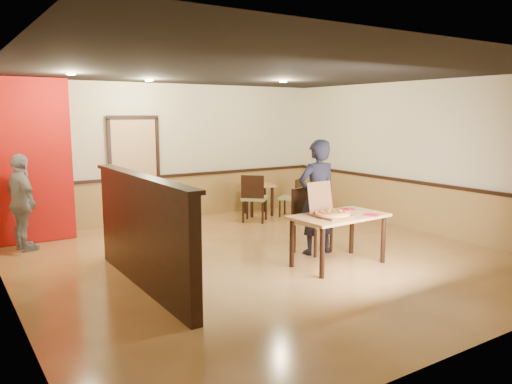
{
  "coord_description": "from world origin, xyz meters",
  "views": [
    {
      "loc": [
        -4.14,
        -6.1,
        2.19
      ],
      "look_at": [
        -0.17,
        0.0,
        1.05
      ],
      "focal_mm": 35.0,
      "sensor_mm": 36.0,
      "label": 1
    }
  ],
  "objects_px": {
    "main_table": "(339,222)",
    "diner": "(317,197)",
    "diner_chair": "(309,217)",
    "side_chair_left": "(254,196)",
    "passerby": "(22,203)",
    "condiment": "(262,181)",
    "pizza_box": "(330,212)",
    "side_chair_right": "(293,196)",
    "side_table": "(258,192)"
  },
  "relations": [
    {
      "from": "main_table",
      "to": "diner",
      "type": "relative_size",
      "value": 0.79
    },
    {
      "from": "diner_chair",
      "to": "side_chair_left",
      "type": "xyz_separation_m",
      "value": [
        0.45,
        2.33,
        -0.02
      ]
    },
    {
      "from": "passerby",
      "to": "condiment",
      "type": "relative_size",
      "value": 9.83
    },
    {
      "from": "diner",
      "to": "pizza_box",
      "type": "xyz_separation_m",
      "value": [
        -0.3,
        -0.65,
        -0.1
      ]
    },
    {
      "from": "side_chair_right",
      "to": "main_table",
      "type": "bearing_deg",
      "value": 28.09
    },
    {
      "from": "diner",
      "to": "condiment",
      "type": "height_order",
      "value": "diner"
    },
    {
      "from": "side_chair_right",
      "to": "pizza_box",
      "type": "xyz_separation_m",
      "value": [
        -1.72,
        -3.13,
        0.35
      ]
    },
    {
      "from": "diner",
      "to": "pizza_box",
      "type": "height_order",
      "value": "diner"
    },
    {
      "from": "diner_chair",
      "to": "side_chair_right",
      "type": "xyz_separation_m",
      "value": [
        1.44,
        2.33,
        -0.11
      ]
    },
    {
      "from": "main_table",
      "to": "diner",
      "type": "height_order",
      "value": "diner"
    },
    {
      "from": "side_chair_right",
      "to": "diner",
      "type": "relative_size",
      "value": 0.46
    },
    {
      "from": "diner_chair",
      "to": "passerby",
      "type": "xyz_separation_m",
      "value": [
        -3.82,
        2.56,
        0.23
      ]
    },
    {
      "from": "side_chair_left",
      "to": "pizza_box",
      "type": "distance_m",
      "value": 3.22
    },
    {
      "from": "side_chair_left",
      "to": "pizza_box",
      "type": "xyz_separation_m",
      "value": [
        -0.73,
        -3.13,
        0.27
      ]
    },
    {
      "from": "side_chair_right",
      "to": "pizza_box",
      "type": "relative_size",
      "value": 1.52
    },
    {
      "from": "diner_chair",
      "to": "passerby",
      "type": "bearing_deg",
      "value": 133.27
    },
    {
      "from": "main_table",
      "to": "condiment",
      "type": "bearing_deg",
      "value": 70.52
    },
    {
      "from": "main_table",
      "to": "side_chair_right",
      "type": "xyz_separation_m",
      "value": [
        1.54,
        3.12,
        -0.18
      ]
    },
    {
      "from": "side_chair_left",
      "to": "passerby",
      "type": "relative_size",
      "value": 0.62
    },
    {
      "from": "diner_chair",
      "to": "passerby",
      "type": "height_order",
      "value": "passerby"
    },
    {
      "from": "side_table",
      "to": "diner",
      "type": "distance_m",
      "value": 3.24
    },
    {
      "from": "diner",
      "to": "main_table",
      "type": "bearing_deg",
      "value": 84.17
    },
    {
      "from": "side_table",
      "to": "diner",
      "type": "xyz_separation_m",
      "value": [
        -0.93,
        -3.08,
        0.4
      ]
    },
    {
      "from": "side_chair_right",
      "to": "condiment",
      "type": "bearing_deg",
      "value": -86.13
    },
    {
      "from": "side_table",
      "to": "condiment",
      "type": "bearing_deg",
      "value": -55.05
    },
    {
      "from": "main_table",
      "to": "passerby",
      "type": "relative_size",
      "value": 0.91
    },
    {
      "from": "pizza_box",
      "to": "condiment",
      "type": "bearing_deg",
      "value": 68.24
    },
    {
      "from": "side_table",
      "to": "condiment",
      "type": "xyz_separation_m",
      "value": [
        0.05,
        -0.08,
        0.25
      ]
    },
    {
      "from": "condiment",
      "to": "side_chair_right",
      "type": "bearing_deg",
      "value": -50.43
    },
    {
      "from": "side_chair_right",
      "to": "side_table",
      "type": "height_order",
      "value": "side_chair_right"
    },
    {
      "from": "main_table",
      "to": "side_chair_left",
      "type": "relative_size",
      "value": 1.45
    },
    {
      "from": "diner",
      "to": "side_chair_right",
      "type": "bearing_deg",
      "value": -114.81
    },
    {
      "from": "passerby",
      "to": "condiment",
      "type": "height_order",
      "value": "passerby"
    },
    {
      "from": "passerby",
      "to": "diner",
      "type": "bearing_deg",
      "value": -138.35
    },
    {
      "from": "diner_chair",
      "to": "side_chair_right",
      "type": "bearing_deg",
      "value": 45.36
    },
    {
      "from": "diner_chair",
      "to": "side_chair_right",
      "type": "relative_size",
      "value": 1.24
    },
    {
      "from": "condiment",
      "to": "main_table",
      "type": "bearing_deg",
      "value": -106.87
    },
    {
      "from": "passerby",
      "to": "diner_chair",
      "type": "bearing_deg",
      "value": -136.93
    },
    {
      "from": "main_table",
      "to": "pizza_box",
      "type": "xyz_separation_m",
      "value": [
        -0.18,
        -0.01,
        0.17
      ]
    },
    {
      "from": "pizza_box",
      "to": "condiment",
      "type": "height_order",
      "value": "pizza_box"
    },
    {
      "from": "main_table",
      "to": "passerby",
      "type": "height_order",
      "value": "passerby"
    },
    {
      "from": "passerby",
      "to": "side_chair_left",
      "type": "bearing_deg",
      "value": -106.25
    },
    {
      "from": "main_table",
      "to": "condiment",
      "type": "height_order",
      "value": "condiment"
    },
    {
      "from": "diner_chair",
      "to": "side_chair_left",
      "type": "height_order",
      "value": "diner_chair"
    },
    {
      "from": "side_chair_left",
      "to": "diner",
      "type": "height_order",
      "value": "diner"
    },
    {
      "from": "main_table",
      "to": "condiment",
      "type": "distance_m",
      "value": 3.81
    },
    {
      "from": "pizza_box",
      "to": "condiment",
      "type": "distance_m",
      "value": 3.87
    },
    {
      "from": "side_chair_left",
      "to": "side_table",
      "type": "xyz_separation_m",
      "value": [
        0.5,
        0.6,
        -0.03
      ]
    },
    {
      "from": "side_chair_right",
      "to": "diner_chair",
      "type": "bearing_deg",
      "value": 22.63
    },
    {
      "from": "side_chair_right",
      "to": "side_table",
      "type": "xyz_separation_m",
      "value": [
        -0.49,
        0.6,
        0.05
      ]
    }
  ]
}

